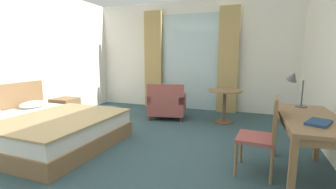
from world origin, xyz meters
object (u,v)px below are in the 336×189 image
at_px(round_cafe_table, 224,98).
at_px(nightstand, 65,108).
at_px(bed, 42,128).
at_px(armchair_by_window, 167,104).
at_px(writing_desk, 310,125).
at_px(desk_chair, 264,132).
at_px(closed_book, 319,122).
at_px(desk_lamp, 294,81).

bearing_deg(round_cafe_table, nightstand, -165.59).
height_order(bed, armchair_by_window, bed).
height_order(writing_desk, armchair_by_window, armchair_by_window).
bearing_deg(round_cafe_table, desk_chair, -71.74).
xyz_separation_m(nightstand, round_cafe_table, (3.43, 0.88, 0.29)).
bearing_deg(desk_chair, nightstand, 163.53).
height_order(desk_chair, round_cafe_table, desk_chair).
height_order(desk_chair, armchair_by_window, desk_chair).
relative_size(nightstand, desk_chair, 0.53).
height_order(writing_desk, closed_book, closed_book).
bearing_deg(bed, armchair_by_window, 57.71).
bearing_deg(desk_lamp, armchair_by_window, 148.28).
distance_m(bed, armchair_by_window, 2.57).
bearing_deg(armchair_by_window, nightstand, -159.11).
bearing_deg(bed, desk_lamp, 11.28).
relative_size(nightstand, closed_book, 1.63).
bearing_deg(writing_desk, nightstand, 164.87).
bearing_deg(desk_chair, armchair_by_window, 133.76).
bearing_deg(writing_desk, bed, -178.39).
relative_size(bed, round_cafe_table, 3.18).
height_order(nightstand, desk_lamp, desk_lamp).
bearing_deg(desk_chair, desk_lamp, 59.37).
height_order(closed_book, round_cafe_table, closed_book).
relative_size(desk_chair, armchair_by_window, 1.01).
bearing_deg(round_cafe_table, bed, -139.83).
distance_m(nightstand, closed_book, 4.86).
bearing_deg(closed_book, nightstand, -173.07).
xyz_separation_m(nightstand, desk_lamp, (4.48, -0.61, 0.84)).
xyz_separation_m(writing_desk, desk_chair, (-0.46, 0.02, -0.14)).
distance_m(desk_lamp, round_cafe_table, 1.91).
bearing_deg(round_cafe_table, closed_book, -64.09).
xyz_separation_m(desk_lamp, round_cafe_table, (-1.05, 1.49, -0.55)).
bearing_deg(writing_desk, desk_chair, 177.56).
bearing_deg(desk_lamp, desk_chair, -120.63).
bearing_deg(round_cafe_table, armchair_by_window, -177.50).
bearing_deg(nightstand, writing_desk, -15.13).
bearing_deg(closed_book, armchair_by_window, 161.22).
bearing_deg(desk_chair, bed, -177.84).
bearing_deg(round_cafe_table, desk_lamp, -54.70).
distance_m(nightstand, desk_chair, 4.31).
bearing_deg(armchair_by_window, desk_chair, -46.24).
bearing_deg(bed, closed_book, -2.46).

